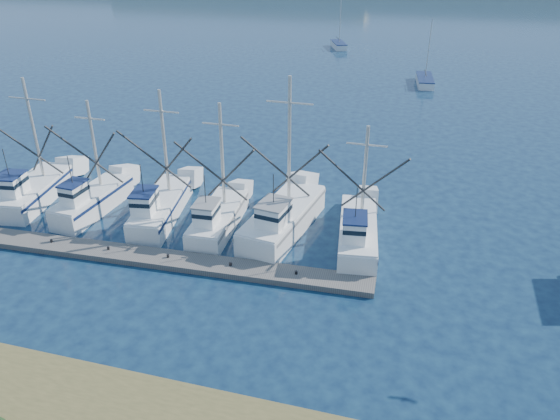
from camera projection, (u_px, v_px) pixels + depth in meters
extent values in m
plane|color=#0B1A34|center=(286.00, 347.00, 26.79)|extent=(500.00, 500.00, 0.00)
cube|color=#615D57|center=(153.00, 258.00, 33.64)|extent=(27.22, 2.99, 0.36)
cube|color=white|center=(34.00, 192.00, 40.66)|extent=(3.81, 8.10, 1.42)
cube|color=white|center=(12.00, 186.00, 38.28)|extent=(1.83, 2.11, 1.50)
cylinder|color=#B7B2A8|center=(33.00, 129.00, 39.71)|extent=(0.22, 0.22, 7.56)
cube|color=white|center=(93.00, 202.00, 39.15)|extent=(2.55, 7.27, 1.50)
cube|color=white|center=(75.00, 194.00, 36.89)|extent=(1.33, 1.82, 1.50)
cylinder|color=#B7B2A8|center=(94.00, 145.00, 38.36)|extent=(0.22, 0.22, 6.37)
cube|color=white|center=(162.00, 208.00, 38.44)|extent=(3.63, 8.53, 1.39)
cube|color=white|center=(145.00, 203.00, 35.96)|extent=(1.66, 2.21, 1.50)
cylinder|color=#B7B2A8|center=(164.00, 142.00, 37.60)|extent=(0.22, 0.22, 7.40)
cube|color=white|center=(219.00, 220.00, 37.01)|extent=(2.71, 7.45, 1.27)
cube|color=white|center=(207.00, 214.00, 34.76)|extent=(1.42, 1.86, 1.50)
cylinder|color=#B7B2A8|center=(222.00, 155.00, 36.12)|extent=(0.22, 0.22, 7.15)
cube|color=white|center=(283.00, 220.00, 36.52)|extent=(4.04, 9.13, 1.69)
cube|color=white|center=(274.00, 215.00, 33.86)|extent=(1.91, 2.36, 1.50)
cylinder|color=#B7B2A8|center=(289.00, 141.00, 35.44)|extent=(0.22, 0.22, 8.51)
cube|color=white|center=(358.00, 235.00, 35.01)|extent=(3.37, 8.24, 1.53)
cube|color=white|center=(354.00, 229.00, 32.56)|extent=(1.60, 2.11, 1.50)
cylinder|color=#B7B2A8|center=(365.00, 172.00, 34.41)|extent=(0.22, 0.22, 6.08)
cube|color=white|center=(425.00, 81.00, 70.67)|extent=(2.60, 6.55, 0.90)
cylinder|color=#B7B2A8|center=(429.00, 49.00, 69.04)|extent=(0.12, 0.12, 7.20)
cube|color=white|center=(339.00, 45.00, 91.47)|extent=(3.62, 5.59, 0.90)
cylinder|color=#B7B2A8|center=(340.00, 20.00, 89.84)|extent=(0.12, 0.12, 7.20)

